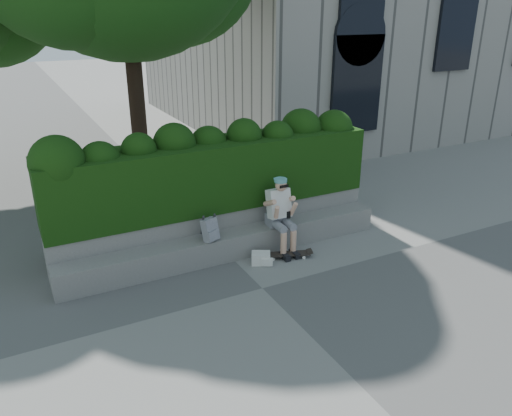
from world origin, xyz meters
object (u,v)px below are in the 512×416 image
person (280,212)px  backpack_plaid (210,230)px  skateboard (288,254)px  backpack_ground (261,258)px

person → backpack_plaid: 1.33m
skateboard → person: bearing=105.5°
backpack_plaid → backpack_ground: backpack_plaid is taller
skateboard → backpack_ground: bearing=-162.1°
person → backpack_ground: person is taller
person → skateboard: 0.77m
person → backpack_ground: size_ratio=4.30×
skateboard → backpack_plaid: bearing=-177.8°
backpack_plaid → backpack_ground: size_ratio=1.23×
person → skateboard: size_ratio=1.71×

